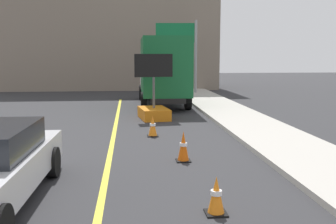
{
  "coord_description": "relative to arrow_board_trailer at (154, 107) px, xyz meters",
  "views": [
    {
      "loc": [
        0.54,
        0.31,
        2.62
      ],
      "look_at": [
        1.15,
        6.41,
        1.73
      ],
      "focal_mm": 41.74,
      "sensor_mm": 36.0,
      "label": 1
    }
  ],
  "objects": [
    {
      "name": "arrow_board_trailer",
      "position": [
        0.0,
        0.0,
        0.0
      ],
      "size": [
        1.6,
        1.93,
        2.7
      ],
      "color": "orange",
      "rests_on": "ground"
    },
    {
      "name": "box_truck",
      "position": [
        0.78,
        4.57,
        1.4
      ],
      "size": [
        2.5,
        7.29,
        3.52
      ],
      "color": "black",
      "rests_on": "ground"
    },
    {
      "name": "highway_guide_sign",
      "position": [
        2.72,
        10.23,
        2.94
      ],
      "size": [
        2.78,
        0.37,
        5.0
      ],
      "color": "gray",
      "rests_on": "ground"
    },
    {
      "name": "far_building_block",
      "position": [
        -3.03,
        16.33,
        4.3
      ],
      "size": [
        17.84,
        6.06,
        9.55
      ],
      "primitive_type": "cube",
      "color": "gray",
      "rests_on": "ground"
    },
    {
      "name": "traffic_cone_mid_lane",
      "position": [
        0.4,
        -10.1,
        -0.16
      ],
      "size": [
        0.36,
        0.36,
        0.65
      ],
      "color": "black",
      "rests_on": "ground"
    },
    {
      "name": "traffic_cone_far_lane",
      "position": [
        0.31,
        -6.78,
        -0.11
      ],
      "size": [
        0.36,
        0.36,
        0.76
      ],
      "color": "black",
      "rests_on": "ground"
    },
    {
      "name": "traffic_cone_curbside",
      "position": [
        -0.27,
        -3.64,
        -0.15
      ],
      "size": [
        0.36,
        0.36,
        0.68
      ],
      "color": "black",
      "rests_on": "ground"
    }
  ]
}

